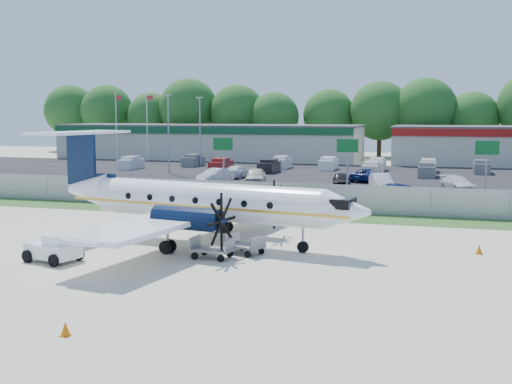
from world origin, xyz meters
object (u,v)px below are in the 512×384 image
(aircraft, at_px, (201,201))
(baggage_cart_near, at_px, (212,249))
(baggage_cart_far, at_px, (245,245))
(pushback_tug, at_px, (55,248))

(aircraft, bearing_deg, baggage_cart_near, -60.72)
(baggage_cart_far, bearing_deg, aircraft, 146.63)
(baggage_cart_near, height_order, baggage_cart_far, baggage_cart_near)
(baggage_cart_near, bearing_deg, pushback_tug, -158.64)
(aircraft, relative_size, baggage_cart_far, 8.96)
(pushback_tug, xyz_separation_m, baggage_cart_near, (6.95, 2.72, -0.16))
(aircraft, relative_size, pushback_tug, 7.07)
(aircraft, xyz_separation_m, baggage_cart_far, (3.16, -2.08, -1.84))
(pushback_tug, relative_size, baggage_cart_near, 1.34)
(aircraft, distance_m, baggage_cart_far, 4.20)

